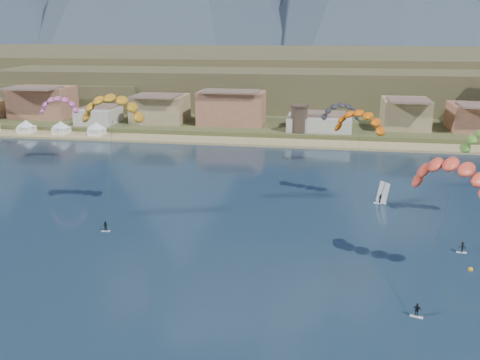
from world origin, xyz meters
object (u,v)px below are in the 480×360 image
(watchtower, at_px, (299,118))
(kitesurfer_orange, at_px, (453,170))
(kitesurfer_yellow, at_px, (112,104))
(windsurfer, at_px, (381,197))
(buoy, at_px, (471,270))

(watchtower, xyz_separation_m, kitesurfer_orange, (25.30, -90.25, 8.92))
(watchtower, xyz_separation_m, kitesurfer_yellow, (-29.67, -73.20, 14.04))
(windsurfer, bearing_deg, watchtower, 108.15)
(kitesurfer_yellow, bearing_deg, buoy, -14.50)
(watchtower, relative_size, kitesurfer_yellow, 0.36)
(kitesurfer_orange, bearing_deg, buoy, 20.89)
(kitesurfer_orange, xyz_separation_m, buoy, (4.43, 1.69, -15.16))
(kitesurfer_orange, xyz_separation_m, windsurfer, (-5.62, 30.22, -13.91))
(watchtower, height_order, kitesurfer_yellow, kitesurfer_yellow)
(kitesurfer_orange, distance_m, windsurfer, 33.74)
(kitesurfer_yellow, height_order, buoy, kitesurfer_yellow)
(watchtower, height_order, kitesurfer_orange, kitesurfer_orange)
(kitesurfer_orange, bearing_deg, kitesurfer_yellow, 162.77)
(watchtower, distance_m, kitesurfer_orange, 94.15)
(kitesurfer_orange, height_order, windsurfer, kitesurfer_orange)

